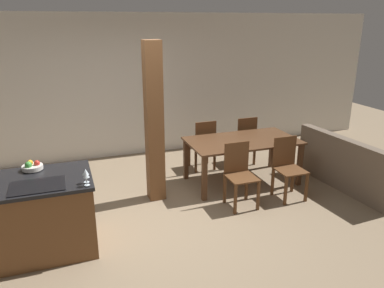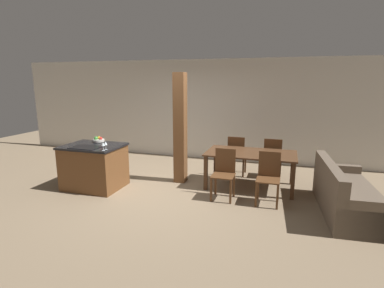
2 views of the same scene
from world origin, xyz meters
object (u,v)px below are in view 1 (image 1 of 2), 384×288
kitchen_island (43,214)px  dining_chair_near_left (240,173)px  couch (355,169)px  wine_glass_middle (86,172)px  dining_chair_near_right (288,167)px  dining_table (242,145)px  wine_glass_near (86,175)px  dining_chair_far_right (244,139)px  timber_post (154,124)px  dining_chair_far_left (203,144)px  fruit_bowl (32,166)px

kitchen_island → dining_chair_near_left: dining_chair_near_left is taller
couch → wine_glass_middle: bearing=92.8°
dining_chair_near_right → kitchen_island: bearing=-175.8°
wine_glass_middle → dining_table: bearing=26.7°
dining_table → wine_glass_near: bearing=-151.9°
dining_chair_far_right → timber_post: bearing=23.5°
timber_post → wine_glass_middle: bearing=-131.9°
dining_chair_far_left → couch: size_ratio=0.47×
wine_glass_middle → dining_chair_far_right: bearing=34.2°
wine_glass_near → couch: wine_glass_near is taller
dining_chair_near_left → kitchen_island: bearing=-174.5°
dining_chair_near_left → dining_chair_far_left: (0.00, 1.43, 0.00)m
fruit_bowl → dining_chair_far_left: (2.69, 1.39, -0.45)m
dining_chair_near_left → dining_chair_far_right: size_ratio=1.00×
fruit_bowl → couch: (4.73, -0.08, -0.65)m
fruit_bowl → timber_post: timber_post is taller
kitchen_island → dining_table: size_ratio=0.64×
dining_table → dining_chair_near_right: 0.83m
kitchen_island → wine_glass_middle: wine_glass_middle is taller
dining_chair_near_left → couch: bearing=-1.1°
dining_chair_far_left → dining_chair_far_right: 0.80m
wine_glass_middle → dining_table: (2.52, 1.26, -0.37)m
kitchen_island → couch: size_ratio=0.59×
wine_glass_middle → couch: 4.26m
dining_table → dining_chair_near_right: dining_chair_near_right is taller
wine_glass_near → timber_post: 1.63m
wine_glass_middle → dining_chair_near_left: 2.25m
kitchen_island → dining_chair_near_left: (2.62, 0.25, 0.04)m
kitchen_island → wine_glass_near: (0.50, -0.37, 0.56)m
kitchen_island → dining_chair_far_left: dining_chair_far_left is taller
dining_chair_near_right → timber_post: 2.08m
dining_chair_far_left → couch: 2.53m
wine_glass_middle → timber_post: size_ratio=0.07×
kitchen_island → dining_chair_near_left: size_ratio=1.25×
dining_table → dining_chair_far_right: dining_chair_far_right is taller
dining_table → couch: 1.85m
kitchen_island → wine_glass_middle: (0.50, -0.29, 0.56)m
timber_post → wine_glass_near: bearing=-130.0°
dining_chair_far_right → dining_table: bearing=60.9°
kitchen_island → dining_chair_near_right: size_ratio=1.25×
dining_chair_far_left → wine_glass_near: bearing=44.2°
fruit_bowl → dining_chair_far_right: size_ratio=0.26×
fruit_bowl → dining_table: size_ratio=0.13×
dining_chair_far_right → couch: (1.25, -1.47, -0.20)m
dining_table → dining_chair_near_left: dining_chair_near_left is taller
fruit_bowl → wine_glass_middle: (0.57, -0.59, 0.08)m
kitchen_island → fruit_bowl: fruit_bowl is taller
dining_chair_near_left → couch: (2.05, -0.04, -0.20)m
wine_glass_middle → dining_chair_far_left: 2.95m
fruit_bowl → dining_chair_far_left: bearing=27.4°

